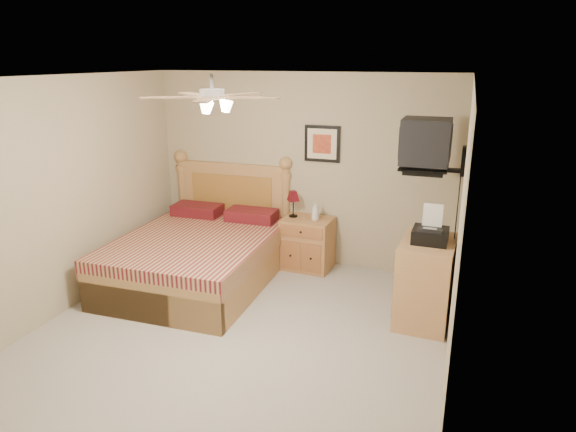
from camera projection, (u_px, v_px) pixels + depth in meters
name	position (u px, v px, depth m)	size (l,w,h in m)	color
floor	(232.00, 341.00, 5.04)	(4.50, 4.50, 0.00)	#A29B92
ceiling	(222.00, 78.00, 4.30)	(4.00, 4.50, 0.04)	white
wall_back	(302.00, 171.00, 6.70)	(4.00, 0.04, 2.50)	tan
wall_front	(38.00, 345.00, 2.64)	(4.00, 0.04, 2.50)	tan
wall_left	(52.00, 201.00, 5.29)	(0.04, 4.50, 2.50)	tan
wall_right	(458.00, 245.00, 4.04)	(0.04, 4.50, 2.50)	tan
bed	(195.00, 228.00, 6.15)	(1.68, 2.21, 1.43)	#B2854A
nightstand	(307.00, 243.00, 6.70)	(0.63, 0.47, 0.68)	#A06137
table_lamp	(293.00, 204.00, 6.64)	(0.19, 0.19, 0.34)	#580C14
lotion_bottle	(315.00, 211.00, 6.51)	(0.09, 0.09, 0.24)	silver
framed_picture	(322.00, 144.00, 6.49)	(0.46, 0.04, 0.46)	black
dresser	(426.00, 281.00, 5.31)	(0.53, 0.76, 0.89)	#B67B50
fax_machine	(431.00, 225.00, 5.09)	(0.34, 0.37, 0.37)	black
magazine_lower	(430.00, 231.00, 5.43)	(0.18, 0.24, 0.02)	beige
magazine_upper	(429.00, 229.00, 5.42)	(0.18, 0.25, 0.02)	tan
wall_tv	(441.00, 146.00, 5.17)	(0.56, 0.46, 0.58)	black
ceiling_fan	(212.00, 97.00, 4.16)	(1.14, 1.14, 0.28)	white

